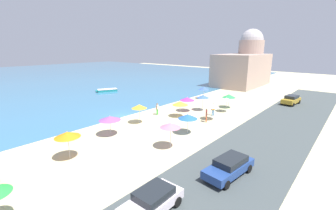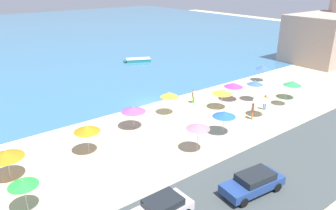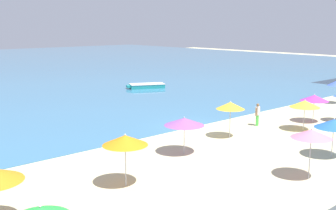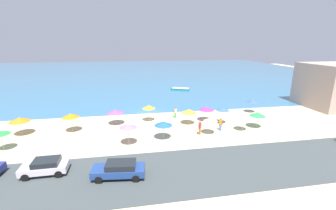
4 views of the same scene
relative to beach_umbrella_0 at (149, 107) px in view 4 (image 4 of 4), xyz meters
name	(u,v)px [view 4 (image 4 of 4)]	position (x,y,z in m)	size (l,w,h in m)	color
ground_plane	(148,114)	(0.15, 3.78, -2.23)	(160.00, 160.00, 0.00)	#C6BB90
sea	(136,72)	(0.15, 58.78, -2.20)	(150.00, 110.00, 0.05)	teal
coastal_road	(165,172)	(0.15, -14.22, -2.20)	(80.00, 8.00, 0.06)	#414949
beach_umbrella_0	(149,107)	(0.00, 0.00, 0.00)	(1.93, 1.93, 2.54)	#B2B2B7
beach_umbrella_1	(253,101)	(17.57, 1.37, -0.21)	(1.88, 1.88, 2.35)	#B2B2B7
beach_umbrella_2	(71,116)	(-10.45, -2.44, 0.04)	(2.16, 2.16, 2.58)	#B2B2B7
beach_umbrella_3	(206,108)	(8.51, -1.34, -0.29)	(2.21, 2.21, 2.25)	#B2B2B7
beach_umbrella_4	(163,123)	(1.14, -6.74, -0.23)	(2.18, 2.18, 2.33)	#B2B2B7
beach_umbrella_5	(244,117)	(12.07, -6.01, -0.25)	(1.71, 1.71, 2.26)	#B2B2B7
beach_umbrella_6	(189,111)	(5.58, -2.26, -0.26)	(2.15, 2.15, 2.29)	#B2B2B7
beach_umbrella_7	(211,120)	(7.31, -6.33, -0.25)	(1.83, 1.83, 2.25)	#B2B2B7
beach_umbrella_8	(19,120)	(-16.62, -2.38, -0.17)	(2.47, 2.47, 2.38)	#B2B2B7
beach_umbrella_9	(223,109)	(10.41, -2.93, 0.00)	(1.87, 1.87, 2.52)	#B2B2B7
beach_umbrella_10	(128,126)	(-3.06, -7.73, 0.10)	(2.00, 2.00, 2.62)	#B2B2B7
beach_umbrella_11	(258,114)	(14.54, -5.21, -0.28)	(2.11, 2.11, 2.29)	#B2B2B7
beach_umbrella_12	(1,133)	(-16.66, -6.75, -0.15)	(1.85, 1.85, 2.33)	#B2B2B7
beach_umbrella_13	(115,111)	(-4.84, -0.57, -0.26)	(2.40, 2.40, 2.26)	#B2B2B7
bather_0	(221,124)	(9.08, -5.47, -1.23)	(0.42, 0.44, 1.78)	#3875B8
bather_1	(175,112)	(4.21, 0.85, -1.26)	(0.56, 0.29, 1.73)	green
bather_2	(200,127)	(5.94, -6.29, -1.21)	(0.50, 0.38, 1.81)	#EC5C2A
parked_car_0	(119,169)	(-3.93, -14.26, -1.41)	(4.72, 2.30, 1.42)	navy
parked_car_2	(45,166)	(-10.47, -12.58, -1.43)	(3.94, 2.00, 1.38)	silver
skiff_nearshore	(180,89)	(9.79, 21.35, -1.91)	(4.66, 3.33, 0.54)	teal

